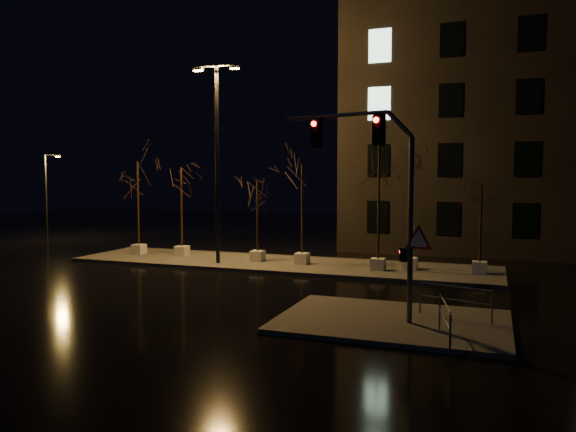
% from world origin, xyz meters
% --- Properties ---
extents(ground, '(90.00, 90.00, 0.00)m').
position_xyz_m(ground, '(0.00, 0.00, 0.00)').
color(ground, black).
rests_on(ground, ground).
extents(median, '(22.00, 5.00, 0.15)m').
position_xyz_m(median, '(0.00, 6.00, 0.07)').
color(median, '#3F3D38').
rests_on(median, ground).
extents(sidewalk_corner, '(7.00, 5.00, 0.15)m').
position_xyz_m(sidewalk_corner, '(7.50, -3.50, 0.07)').
color(sidewalk_corner, '#3F3D38').
rests_on(sidewalk_corner, ground).
extents(building, '(25.00, 12.00, 15.00)m').
position_xyz_m(building, '(14.00, 18.00, 7.50)').
color(building, black).
rests_on(building, ground).
extents(tree_0, '(1.80, 1.80, 5.43)m').
position_xyz_m(tree_0, '(-8.61, 6.19, 4.27)').
color(tree_0, silver).
rests_on(tree_0, median).
extents(tree_1, '(1.80, 1.80, 5.02)m').
position_xyz_m(tree_1, '(-5.91, 6.39, 3.96)').
color(tree_1, silver).
rests_on(tree_1, median).
extents(tree_2, '(1.80, 1.80, 4.33)m').
position_xyz_m(tree_2, '(-1.17, 6.04, 3.44)').
color(tree_2, silver).
rests_on(tree_2, median).
extents(tree_3, '(1.80, 1.80, 5.20)m').
position_xyz_m(tree_3, '(1.32, 5.96, 4.09)').
color(tree_3, silver).
rests_on(tree_3, median).
extents(tree_4, '(1.80, 1.80, 6.13)m').
position_xyz_m(tree_4, '(5.30, 5.45, 4.80)').
color(tree_4, silver).
rests_on(tree_4, median).
extents(tree_5, '(1.80, 1.80, 5.55)m').
position_xyz_m(tree_5, '(6.70, 6.28, 4.36)').
color(tree_5, silver).
rests_on(tree_5, median).
extents(tree_6, '(1.80, 1.80, 4.23)m').
position_xyz_m(tree_6, '(9.85, 6.12, 3.37)').
color(tree_6, silver).
rests_on(tree_6, median).
extents(traffic_signal_mast, '(5.14, 1.41, 6.46)m').
position_xyz_m(traffic_signal_mast, '(7.04, -3.47, 4.39)').
color(traffic_signal_mast, '#505357').
rests_on(traffic_signal_mast, sidewalk_corner).
extents(streetlight_main, '(2.50, 0.46, 10.01)m').
position_xyz_m(streetlight_main, '(-2.83, 4.78, 5.92)').
color(streetlight_main, black).
rests_on(streetlight_main, median).
extents(streetlight_far, '(1.19, 0.51, 6.18)m').
position_xyz_m(streetlight_far, '(-20.05, 11.36, 3.40)').
color(streetlight_far, black).
rests_on(streetlight_far, ground).
extents(guard_rail_a, '(2.26, 0.72, 1.02)m').
position_xyz_m(guard_rail_a, '(9.31, -2.68, 0.81)').
color(guard_rail_a, '#505357').
rests_on(guard_rail_a, sidewalk_corner).
extents(guard_rail_b, '(0.50, 2.23, 1.08)m').
position_xyz_m(guard_rail_b, '(9.22, -5.37, 0.85)').
color(guard_rail_b, '#505357').
rests_on(guard_rail_b, sidewalk_corner).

